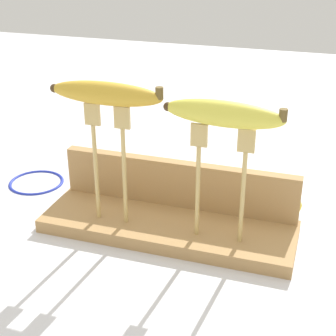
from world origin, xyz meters
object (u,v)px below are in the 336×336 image
(banana_raised_left, at_px, (106,93))
(wire_coil, at_px, (36,181))
(banana_raised_right, at_px, (224,114))
(fork_stand_right, at_px, (221,174))
(banana_chunk_near, at_px, (286,200))
(fork_stand_left, at_px, (109,154))

(banana_raised_left, bearing_deg, wire_coil, 151.68)
(banana_raised_right, relative_size, wire_coil, 1.66)
(fork_stand_right, height_order, banana_chunk_near, fork_stand_right)
(fork_stand_right, relative_size, wire_coil, 1.71)
(banana_raised_right, xyz_separation_m, banana_chunk_near, (0.09, 0.17, -0.22))
(fork_stand_right, bearing_deg, banana_chunk_near, 61.90)
(banana_chunk_near, distance_m, wire_coil, 0.50)
(fork_stand_left, height_order, banana_raised_left, banana_raised_left)
(banana_raised_right, distance_m, banana_chunk_near, 0.29)
(fork_stand_left, bearing_deg, wire_coil, 151.69)
(fork_stand_left, xyz_separation_m, banana_raised_right, (0.19, 0.00, 0.09))
(banana_raised_right, height_order, wire_coil, banana_raised_right)
(fork_stand_left, distance_m, banana_raised_right, 0.21)
(fork_stand_right, height_order, banana_raised_left, banana_raised_left)
(banana_raised_right, height_order, banana_chunk_near, banana_raised_right)
(banana_raised_left, distance_m, wire_coil, 0.35)
(fork_stand_left, height_order, fork_stand_right, fork_stand_left)
(fork_stand_left, relative_size, fork_stand_right, 1.07)
(fork_stand_right, xyz_separation_m, banana_raised_left, (-0.19, 0.00, 0.11))
(fork_stand_right, bearing_deg, banana_raised_right, 176.08)
(banana_raised_right, bearing_deg, banana_chunk_near, 61.88)
(fork_stand_left, bearing_deg, banana_raised_right, 0.00)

